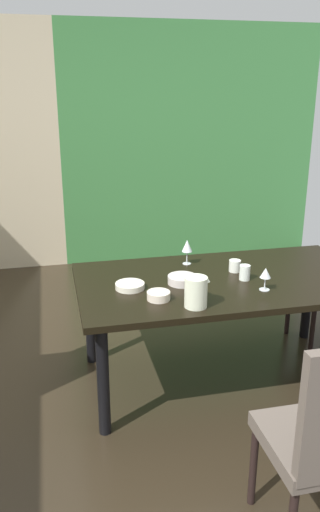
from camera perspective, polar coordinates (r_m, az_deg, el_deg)
ground_plane at (r=3.30m, az=-3.06°, el=-16.74°), size 5.22×5.69×0.02m
garden_window_panel at (r=5.71m, az=3.62°, el=12.51°), size 2.89×0.10×2.55m
dining_table at (r=3.28m, az=7.36°, el=-3.75°), size 1.90×1.01×0.73m
wine_glass_corner at (r=3.44m, az=3.11°, el=1.10°), size 0.07×0.07×0.17m
wine_glass_front at (r=3.07m, az=11.97°, el=-2.01°), size 0.07×0.07×0.14m
serving_bowl_east at (r=3.06m, az=-3.46°, el=-3.42°), size 0.18×0.18×0.04m
serving_bowl_near_shelf at (r=2.90m, az=-0.16°, el=-4.55°), size 0.14×0.14×0.05m
serving_bowl_left at (r=3.13m, az=2.56°, el=-2.71°), size 0.18×0.18×0.05m
cup_south at (r=2.93m, az=4.45°, el=-4.09°), size 0.08×0.08×0.07m
cup_center at (r=3.36m, az=8.55°, el=-1.12°), size 0.08×0.08×0.08m
cup_north at (r=3.23m, az=9.66°, el=-1.87°), size 0.07×0.07×0.10m
pitcher_near_window at (r=2.79m, az=4.14°, el=-4.10°), size 0.14×0.13×0.18m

